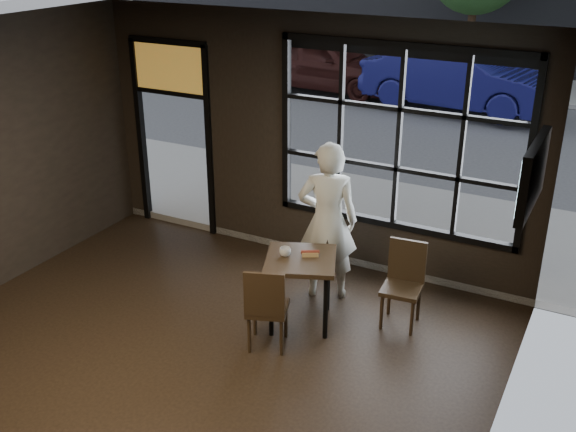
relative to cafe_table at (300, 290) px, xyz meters
The scene contains 15 objects.
floor 2.10m from the cafe_table, 109.63° to the right, with size 6.00×7.00×0.02m, color black.
ceiling 3.48m from the cafe_table, 109.63° to the right, with size 6.00×7.00×0.02m, color black.
wall_right 3.24m from the cafe_table, 40.06° to the right, with size 0.04×7.00×3.20m, color black.
window_frame 2.15m from the cafe_table, 71.96° to the left, with size 3.06×0.12×2.28m, color black.
stained_transom 3.74m from the cafe_table, 150.82° to the left, with size 1.20×0.06×0.70m, color orange.
street_asphalt 22.07m from the cafe_table, 91.80° to the left, with size 60.00×41.00×0.04m, color #545456.
cafe_table is the anchor object (origin of this frame).
chair_near 0.57m from the cafe_table, 100.62° to the right, with size 0.42×0.42×0.97m, color #312316.
chair_window 1.12m from the cafe_table, 25.13° to the left, with size 0.42×0.42×0.97m, color #312316.
man 0.90m from the cafe_table, 90.73° to the left, with size 0.70×0.46×1.93m, color silver.
hotdog 0.45m from the cafe_table, 50.15° to the left, with size 0.20×0.08×0.06m, color tan, non-canonical shape.
cup 0.49m from the cafe_table, 168.27° to the right, with size 0.12×0.12×0.10m, color silver.
tv 2.83m from the cafe_table, ahead, with size 0.12×1.06×0.62m, color black.
navy_car 9.89m from the cafe_table, 94.74° to the left, with size 1.56×4.48×1.48m, color #131453.
maroon_car 11.18m from the cafe_table, 113.34° to the left, with size 1.71×4.24×1.45m, color black.
Camera 1 is at (3.59, -3.90, 4.16)m, focal length 42.00 mm.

